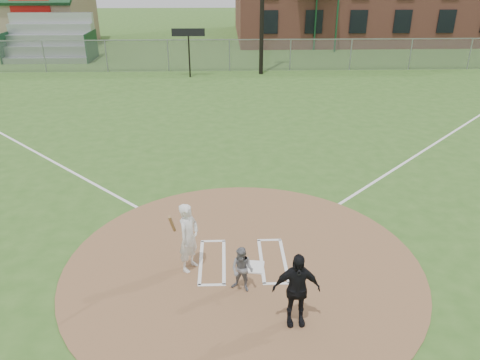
{
  "coord_description": "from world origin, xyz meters",
  "views": [
    {
      "loc": [
        -0.38,
        -9.17,
        6.5
      ],
      "look_at": [
        0.0,
        2.0,
        1.3
      ],
      "focal_mm": 35.0,
      "sensor_mm": 36.0,
      "label": 1
    }
  ],
  "objects_px": {
    "home_plate": "(253,267)",
    "catcher": "(242,270)",
    "umpire": "(296,289)",
    "batter_at_plate": "(189,237)"
  },
  "relations": [
    {
      "from": "home_plate",
      "to": "catcher",
      "type": "relative_size",
      "value": 0.47
    },
    {
      "from": "umpire",
      "to": "batter_at_plate",
      "type": "relative_size",
      "value": 0.89
    },
    {
      "from": "home_plate",
      "to": "catcher",
      "type": "height_order",
      "value": "catcher"
    },
    {
      "from": "home_plate",
      "to": "batter_at_plate",
      "type": "bearing_deg",
      "value": 178.69
    },
    {
      "from": "catcher",
      "to": "umpire",
      "type": "bearing_deg",
      "value": -22.26
    },
    {
      "from": "home_plate",
      "to": "catcher",
      "type": "bearing_deg",
      "value": -109.93
    },
    {
      "from": "catcher",
      "to": "home_plate",
      "type": "bearing_deg",
      "value": 94.1
    },
    {
      "from": "catcher",
      "to": "batter_at_plate",
      "type": "bearing_deg",
      "value": 168.84
    },
    {
      "from": "umpire",
      "to": "batter_at_plate",
      "type": "height_order",
      "value": "batter_at_plate"
    },
    {
      "from": "catcher",
      "to": "umpire",
      "type": "distance_m",
      "value": 1.47
    }
  ]
}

